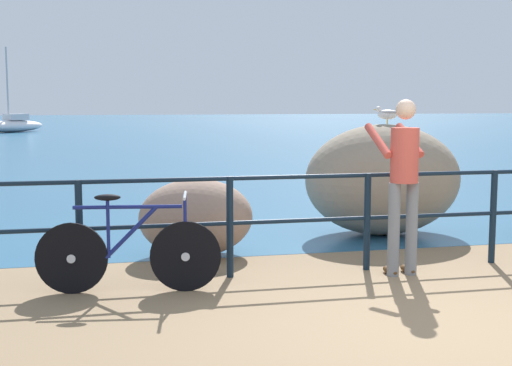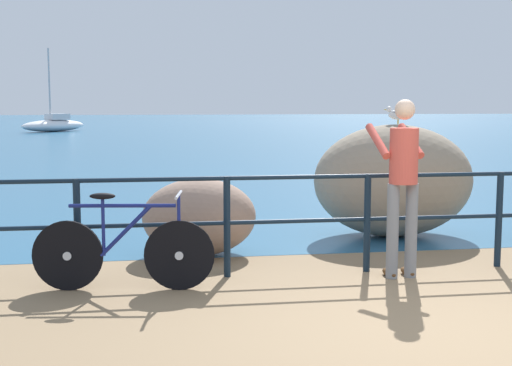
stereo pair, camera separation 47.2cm
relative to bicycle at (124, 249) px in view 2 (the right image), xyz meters
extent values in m
cube|color=#846B4C|center=(2.47, 18.37, -0.44)|extent=(120.00, 120.00, 0.10)
cube|color=#285B7F|center=(2.47, 46.22, -0.39)|extent=(120.00, 90.00, 0.01)
cylinder|color=black|center=(-0.45, 0.35, 0.12)|extent=(0.07, 0.07, 1.02)
cylinder|color=black|center=(1.01, 0.35, 0.12)|extent=(0.07, 0.07, 1.02)
cylinder|color=black|center=(2.47, 0.35, 0.12)|extent=(0.07, 0.07, 1.02)
cylinder|color=black|center=(3.92, 0.35, 0.12)|extent=(0.07, 0.07, 1.02)
cylinder|color=black|center=(2.47, 0.35, 0.61)|extent=(8.75, 0.04, 0.04)
cylinder|color=black|center=(2.47, 0.35, 0.16)|extent=(8.75, 0.04, 0.04)
cylinder|color=black|center=(-0.52, 0.07, -0.06)|extent=(0.66, 0.12, 0.66)
cylinder|color=#B7BCC6|center=(-0.52, 0.07, -0.06)|extent=(0.09, 0.07, 0.08)
cylinder|color=black|center=(0.51, -0.07, -0.06)|extent=(0.66, 0.12, 0.66)
cylinder|color=#B7BCC6|center=(0.51, -0.07, -0.06)|extent=(0.09, 0.07, 0.08)
cylinder|color=navy|center=(0.00, 0.00, 0.41)|extent=(0.98, 0.17, 0.04)
cylinder|color=navy|center=(0.02, 0.00, 0.18)|extent=(0.50, 0.11, 0.50)
cylinder|color=navy|center=(-0.18, 0.03, 0.21)|extent=(0.03, 0.03, 0.53)
ellipsoid|color=black|center=(-0.18, 0.03, 0.50)|extent=(0.25, 0.13, 0.06)
cylinder|color=navy|center=(0.51, -0.07, 0.23)|extent=(0.03, 0.03, 0.57)
cylinder|color=#B7BCC6|center=(0.51, -0.07, 0.51)|extent=(0.09, 0.48, 0.03)
cylinder|color=slate|center=(2.63, 0.04, 0.09)|extent=(0.12, 0.12, 0.95)
ellipsoid|color=#513319|center=(2.63, 0.10, -0.35)|extent=(0.12, 0.27, 0.08)
cylinder|color=slate|center=(2.83, 0.06, 0.09)|extent=(0.12, 0.12, 0.95)
ellipsoid|color=#513319|center=(2.83, 0.12, -0.35)|extent=(0.12, 0.27, 0.08)
cylinder|color=#CC4C3F|center=(2.73, 0.05, 0.84)|extent=(0.28, 0.28, 0.55)
sphere|color=beige|center=(2.73, 0.05, 1.29)|extent=(0.20, 0.20, 0.20)
cylinder|color=#CC4C3F|center=(2.53, 0.28, 0.97)|extent=(0.11, 0.52, 0.34)
cylinder|color=#CC4C3F|center=(2.89, 0.30, 0.97)|extent=(0.11, 0.52, 0.34)
ellipsoid|color=gray|center=(3.40, 2.15, 0.34)|extent=(2.11, 1.46, 1.47)
ellipsoid|color=gray|center=(0.80, 1.38, 0.05)|extent=(1.30, 0.94, 0.89)
cylinder|color=gold|center=(3.44, 2.17, 1.11)|extent=(0.01, 0.01, 0.06)
cylinder|color=gold|center=(3.46, 2.20, 1.11)|extent=(0.01, 0.01, 0.06)
ellipsoid|color=white|center=(3.45, 2.19, 1.20)|extent=(0.28, 0.22, 0.13)
ellipsoid|color=#9E9EA3|center=(3.47, 2.18, 1.23)|extent=(0.27, 0.22, 0.06)
sphere|color=white|center=(3.35, 2.24, 1.27)|extent=(0.08, 0.08, 0.08)
cone|color=gold|center=(3.31, 2.27, 1.27)|extent=(0.06, 0.05, 0.02)
ellipsoid|color=white|center=(-5.42, 36.06, -0.03)|extent=(4.00, 4.06, 0.70)
cube|color=silver|center=(-5.21, 36.28, 0.50)|extent=(1.48, 1.49, 0.36)
cylinder|color=#B2B2B7|center=(-5.56, 35.92, 2.42)|extent=(0.10, 0.10, 4.20)
camera|label=1|loc=(-0.20, -6.33, 1.36)|focal=48.39mm
camera|label=2|loc=(0.26, -6.42, 1.36)|focal=48.39mm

